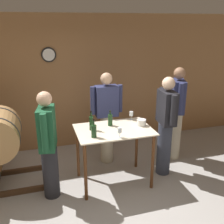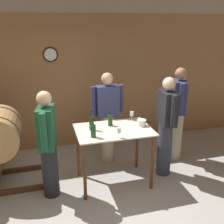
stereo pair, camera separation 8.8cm
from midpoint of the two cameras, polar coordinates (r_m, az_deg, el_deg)
name	(u,v)px [view 2 (the right image)]	position (r m, az deg, el deg)	size (l,w,h in m)	color
ground_plane	(113,217)	(3.87, 0.87, -21.97)	(14.00, 14.00, 0.00)	#9E9993
back_wall	(81,83)	(5.43, -6.26, 6.34)	(8.40, 0.08, 2.70)	#996B42
tasting_table	(114,139)	(4.16, 0.98, -5.87)	(1.18, 0.80, 0.95)	beige
wine_bottle_far_left	(93,131)	(3.79, -3.44, -4.06)	(0.08, 0.08, 0.28)	#193819
wine_bottle_left	(91,122)	(4.04, -3.92, -2.30)	(0.07, 0.07, 0.31)	#193819
wine_bottle_center	(110,120)	(4.20, 0.22, -1.69)	(0.07, 0.07, 0.26)	#193819
wine_glass_near_left	(119,130)	(3.77, 2.20, -4.05)	(0.06, 0.06, 0.15)	silver
wine_glass_near_center	(132,114)	(4.45, 4.90, -0.45)	(0.06, 0.06, 0.15)	silver
ice_bucket	(142,123)	(4.24, 7.07, -2.34)	(0.14, 0.14, 0.10)	white
person_host	(48,143)	(3.91, -13.16, -6.65)	(0.29, 0.58, 1.65)	#232328
person_visitor_with_scarf	(166,125)	(4.46, 12.26, -2.81)	(0.25, 0.59, 1.72)	#333847
person_visitor_bearded	(178,112)	(5.02, 14.58, -0.10)	(0.34, 0.56, 1.78)	#B7AD93
person_visitor_near_door	(107,116)	(4.77, -0.46, -0.98)	(0.59, 0.24, 1.71)	#B7AD93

